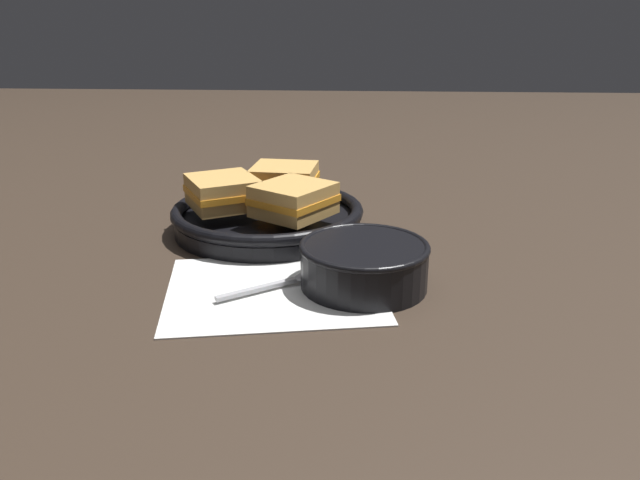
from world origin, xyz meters
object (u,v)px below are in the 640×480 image
(spoon, at_px, (298,279))
(sandwich_near_left, at_px, (284,180))
(skillet, at_px, (267,217))
(sandwich_near_right, at_px, (223,192))
(sandwich_far_left, at_px, (294,200))
(soup_bowl, at_px, (364,262))

(spoon, xyz_separation_m, sandwich_near_left, (-0.05, 0.27, 0.06))
(skillet, xyz_separation_m, sandwich_near_right, (-0.06, -0.02, 0.04))
(spoon, relative_size, sandwich_far_left, 0.99)
(skillet, height_order, sandwich_near_left, sandwich_near_left)
(spoon, relative_size, sandwich_near_left, 1.25)
(sandwich_near_right, bearing_deg, skillet, 14.98)
(sandwich_near_right, bearing_deg, spoon, -55.31)
(soup_bowl, distance_m, skillet, 0.25)
(soup_bowl, height_order, spoon, soup_bowl)
(spoon, height_order, sandwich_far_left, sandwich_far_left)
(spoon, bearing_deg, skillet, 72.55)
(sandwich_near_left, height_order, sandwich_far_left, same)
(spoon, bearing_deg, sandwich_near_left, 64.37)
(sandwich_far_left, bearing_deg, soup_bowl, -56.68)
(sandwich_near_right, xyz_separation_m, sandwich_far_left, (0.11, -0.03, 0.00))
(sandwich_near_right, bearing_deg, sandwich_near_left, 43.23)
(sandwich_far_left, bearing_deg, sandwich_near_left, 103.23)
(soup_bowl, relative_size, skillet, 0.42)
(skillet, bearing_deg, soup_bowl, -54.08)
(soup_bowl, bearing_deg, sandwich_far_left, 123.32)
(skillet, height_order, sandwich_near_right, sandwich_near_right)
(sandwich_near_left, distance_m, sandwich_far_left, 0.12)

